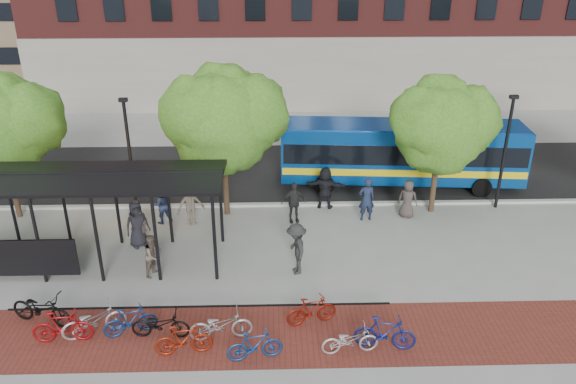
{
  "coord_description": "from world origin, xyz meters",
  "views": [
    {
      "loc": [
        -0.95,
        -18.74,
        11.09
      ],
      "look_at": [
        -0.37,
        1.99,
        1.6
      ],
      "focal_mm": 35.0,
      "sensor_mm": 36.0,
      "label": 1
    }
  ],
  "objects_px": {
    "lamp_post_left": "(130,153)",
    "pedestrian_0": "(137,224)",
    "tree_a": "(2,122)",
    "bike_11": "(385,333)",
    "bike_3": "(130,321)",
    "pedestrian_5": "(325,188)",
    "tree_c": "(443,123)",
    "pedestrian_9": "(296,249)",
    "bike_6": "(221,325)",
    "bike_10": "(350,340)",
    "pedestrian_2": "(161,204)",
    "bike_2": "(94,320)",
    "bus_shelter": "(70,188)",
    "bus": "(401,150)",
    "bike_1": "(62,327)",
    "bike_9": "(312,310)",
    "tree_b": "(225,115)",
    "pedestrian_8": "(153,255)",
    "bike_0": "(41,309)",
    "pedestrian_6": "(408,199)",
    "pedestrian_3": "(191,205)",
    "bike_5": "(183,340)",
    "lamp_post_right": "(505,150)",
    "bike_7": "(255,345)",
    "pedestrian_1": "(138,222)",
    "pedestrian_4": "(293,202)",
    "pedestrian_7": "(367,199)"
  },
  "relations": [
    {
      "from": "tree_b",
      "to": "pedestrian_2",
      "type": "xyz_separation_m",
      "value": [
        -2.76,
        -0.82,
        -3.61
      ]
    },
    {
      "from": "pedestrian_2",
      "to": "bike_2",
      "type": "bearing_deg",
      "value": 61.33
    },
    {
      "from": "tree_c",
      "to": "pedestrian_0",
      "type": "xyz_separation_m",
      "value": [
        -12.33,
        -2.76,
        -3.1
      ]
    },
    {
      "from": "bike_7",
      "to": "pedestrian_3",
      "type": "bearing_deg",
      "value": 8.43
    },
    {
      "from": "bike_1",
      "to": "pedestrian_0",
      "type": "bearing_deg",
      "value": -13.82
    },
    {
      "from": "bike_9",
      "to": "tree_b",
      "type": "bearing_deg",
      "value": 6.7
    },
    {
      "from": "tree_b",
      "to": "bike_2",
      "type": "relative_size",
      "value": 3.38
    },
    {
      "from": "bus",
      "to": "bike_0",
      "type": "relative_size",
      "value": 5.49
    },
    {
      "from": "tree_c",
      "to": "pedestrian_2",
      "type": "distance_m",
      "value": 12.21
    },
    {
      "from": "tree_b",
      "to": "pedestrian_7",
      "type": "height_order",
      "value": "tree_b"
    },
    {
      "from": "bike_3",
      "to": "pedestrian_8",
      "type": "height_order",
      "value": "pedestrian_8"
    },
    {
      "from": "lamp_post_left",
      "to": "pedestrian_0",
      "type": "distance_m",
      "value": 3.59
    },
    {
      "from": "tree_b",
      "to": "pedestrian_8",
      "type": "xyz_separation_m",
      "value": [
        -2.34,
        -4.85,
        -3.67
      ]
    },
    {
      "from": "bike_9",
      "to": "pedestrian_2",
      "type": "bearing_deg",
      "value": 25.04
    },
    {
      "from": "lamp_post_right",
      "to": "bike_5",
      "type": "distance_m",
      "value": 15.86
    },
    {
      "from": "pedestrian_8",
      "to": "bus",
      "type": "bearing_deg",
      "value": -26.05
    },
    {
      "from": "bike_10",
      "to": "pedestrian_1",
      "type": "bearing_deg",
      "value": 42.36
    },
    {
      "from": "bike_9",
      "to": "pedestrian_9",
      "type": "bearing_deg",
      "value": -8.09
    },
    {
      "from": "tree_c",
      "to": "pedestrian_9",
      "type": "height_order",
      "value": "tree_c"
    },
    {
      "from": "pedestrian_8",
      "to": "bike_0",
      "type": "bearing_deg",
      "value": 159.63
    },
    {
      "from": "tree_c",
      "to": "pedestrian_0",
      "type": "relative_size",
      "value": 3.12
    },
    {
      "from": "bike_5",
      "to": "lamp_post_left",
      "type": "bearing_deg",
      "value": 12.88
    },
    {
      "from": "bike_3",
      "to": "pedestrian_5",
      "type": "relative_size",
      "value": 0.84
    },
    {
      "from": "bus",
      "to": "bike_10",
      "type": "bearing_deg",
      "value": -103.73
    },
    {
      "from": "lamp_post_left",
      "to": "pedestrian_0",
      "type": "height_order",
      "value": "lamp_post_left"
    },
    {
      "from": "tree_a",
      "to": "bike_11",
      "type": "xyz_separation_m",
      "value": [
        14.16,
        -9.03,
        -3.69
      ]
    },
    {
      "from": "bike_6",
      "to": "pedestrian_3",
      "type": "relative_size",
      "value": 1.02
    },
    {
      "from": "tree_a",
      "to": "pedestrian_9",
      "type": "distance_m",
      "value": 13.12
    },
    {
      "from": "lamp_post_left",
      "to": "pedestrian_8",
      "type": "height_order",
      "value": "lamp_post_left"
    },
    {
      "from": "pedestrian_6",
      "to": "bike_0",
      "type": "bearing_deg",
      "value": 52.75
    },
    {
      "from": "pedestrian_9",
      "to": "bike_7",
      "type": "bearing_deg",
      "value": -26.71
    },
    {
      "from": "pedestrian_6",
      "to": "pedestrian_9",
      "type": "relative_size",
      "value": 0.87
    },
    {
      "from": "lamp_post_right",
      "to": "bike_10",
      "type": "distance_m",
      "value": 12.45
    },
    {
      "from": "bike_3",
      "to": "pedestrian_2",
      "type": "height_order",
      "value": "pedestrian_2"
    },
    {
      "from": "bike_5",
      "to": "pedestrian_2",
      "type": "bearing_deg",
      "value": 6.88
    },
    {
      "from": "bus_shelter",
      "to": "tree_b",
      "type": "relative_size",
      "value": 1.64
    },
    {
      "from": "bike_9",
      "to": "pedestrian_8",
      "type": "bearing_deg",
      "value": 46.53
    },
    {
      "from": "tree_a",
      "to": "bike_5",
      "type": "distance_m",
      "value": 12.88
    },
    {
      "from": "lamp_post_right",
      "to": "pedestrian_8",
      "type": "relative_size",
      "value": 3.24
    },
    {
      "from": "bike_1",
      "to": "pedestrian_6",
      "type": "relative_size",
      "value": 1.05
    },
    {
      "from": "bike_3",
      "to": "pedestrian_4",
      "type": "distance_m",
      "value": 8.98
    },
    {
      "from": "bus",
      "to": "bike_1",
      "type": "relative_size",
      "value": 6.45
    },
    {
      "from": "lamp_post_left",
      "to": "bus_shelter",
      "type": "bearing_deg",
      "value": -105.53
    },
    {
      "from": "lamp_post_right",
      "to": "bike_10",
      "type": "bearing_deg",
      "value": -129.57
    },
    {
      "from": "bus_shelter",
      "to": "bike_6",
      "type": "height_order",
      "value": "bus_shelter"
    },
    {
      "from": "bike_1",
      "to": "bike_7",
      "type": "relative_size",
      "value": 1.1
    },
    {
      "from": "bike_9",
      "to": "pedestrian_8",
      "type": "relative_size",
      "value": 1.03
    },
    {
      "from": "tree_a",
      "to": "bike_6",
      "type": "xyz_separation_m",
      "value": [
        9.33,
        -8.45,
        -3.74
      ]
    },
    {
      "from": "bike_6",
      "to": "bike_10",
      "type": "xyz_separation_m",
      "value": [
        3.79,
        -0.73,
        -0.06
      ]
    },
    {
      "from": "tree_b",
      "to": "pedestrian_4",
      "type": "distance_m",
      "value": 4.6
    }
  ]
}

